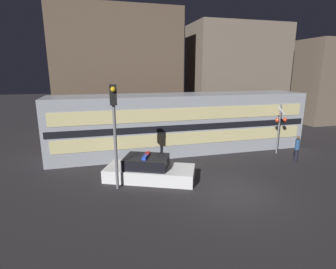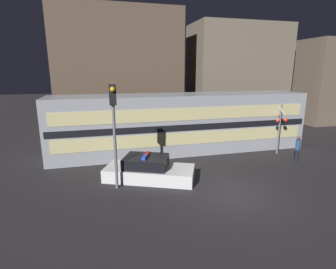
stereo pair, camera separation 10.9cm
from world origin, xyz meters
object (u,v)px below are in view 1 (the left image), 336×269
Objects in this scene: police_car at (149,170)px; crossing_signal_near at (280,125)px; pedestrian at (297,149)px; traffic_light_corner at (114,119)px; train at (182,123)px.

police_car is 1.46× the size of crossing_signal_near.
traffic_light_corner reaches higher than pedestrian.
crossing_signal_near reaches higher than pedestrian.
train is 10.72× the size of pedestrian.
pedestrian is 0.49× the size of crossing_signal_near.
pedestrian is at bearing -32.88° from train.
train is 7.46m from pedestrian.
train reaches higher than police_car.
police_car is at bearing -126.05° from train.
pedestrian is 0.33× the size of traffic_light_corner.
train reaches higher than pedestrian.
police_car is at bearing -177.96° from pedestrian.
train is 7.10m from traffic_light_corner.
pedestrian reaches higher than police_car.
pedestrian is 2.04m from crossing_signal_near.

